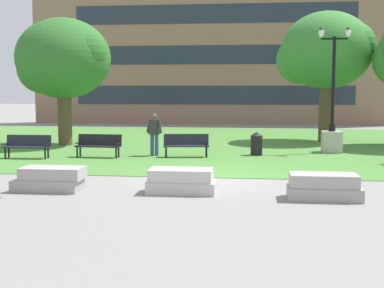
# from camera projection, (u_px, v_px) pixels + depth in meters

# --- Properties ---
(ground_plane) EXTENTS (140.00, 140.00, 0.00)m
(ground_plane) POSITION_uv_depth(u_px,v_px,m) (212.00, 178.00, 16.42)
(ground_plane) COLOR gray
(grass_lawn) EXTENTS (40.00, 20.00, 0.02)m
(grass_lawn) POSITION_uv_depth(u_px,v_px,m) (227.00, 144.00, 26.30)
(grass_lawn) COLOR #4C8438
(grass_lawn) RESTS_ON ground
(concrete_block_center) EXTENTS (1.87, 0.90, 0.64)m
(concrete_block_center) POSITION_uv_depth(u_px,v_px,m) (50.00, 179.00, 14.43)
(concrete_block_center) COLOR #9E9991
(concrete_block_center) RESTS_ON ground
(concrete_block_left) EXTENTS (1.80, 0.90, 0.64)m
(concrete_block_left) POSITION_uv_depth(u_px,v_px,m) (181.00, 181.00, 14.11)
(concrete_block_left) COLOR #BCB7B2
(concrete_block_left) RESTS_ON ground
(concrete_block_right) EXTENTS (1.80, 0.90, 0.64)m
(concrete_block_right) POSITION_uv_depth(u_px,v_px,m) (324.00, 187.00, 13.30)
(concrete_block_right) COLOR #9E9991
(concrete_block_right) RESTS_ON ground
(park_bench_near_right) EXTENTS (1.86, 0.77, 0.90)m
(park_bench_near_right) POSITION_uv_depth(u_px,v_px,m) (186.00, 144.00, 21.28)
(park_bench_near_right) COLOR #1E232D
(park_bench_near_right) RESTS_ON grass_lawn
(park_bench_far_left) EXTENTS (1.81, 0.57, 0.90)m
(park_bench_far_left) POSITION_uv_depth(u_px,v_px,m) (28.00, 145.00, 20.88)
(park_bench_far_left) COLOR #1E232D
(park_bench_far_left) RESTS_ON grass_lawn
(park_bench_far_right) EXTENTS (1.83, 0.64, 0.90)m
(park_bench_far_right) POSITION_uv_depth(u_px,v_px,m) (99.00, 144.00, 21.17)
(park_bench_far_right) COLOR black
(park_bench_far_right) RESTS_ON grass_lawn
(lamp_post_left) EXTENTS (1.32, 0.80, 5.28)m
(lamp_post_left) POSITION_uv_depth(u_px,v_px,m) (332.00, 127.00, 22.68)
(lamp_post_left) COLOR #ADA89E
(lamp_post_left) RESTS_ON grass_lawn
(tree_near_left) EXTENTS (4.82, 4.59, 6.59)m
(tree_near_left) POSITION_uv_depth(u_px,v_px,m) (326.00, 52.00, 27.13)
(tree_near_left) COLOR brown
(tree_near_left) RESTS_ON grass_lawn
(tree_far_left) EXTENTS (4.68, 4.46, 6.03)m
(tree_far_left) POSITION_uv_depth(u_px,v_px,m) (62.00, 60.00, 25.30)
(tree_far_left) COLOR brown
(tree_far_left) RESTS_ON grass_lawn
(trash_bin) EXTENTS (0.49, 0.49, 0.96)m
(trash_bin) POSITION_uv_depth(u_px,v_px,m) (257.00, 143.00, 21.81)
(trash_bin) COLOR black
(trash_bin) RESTS_ON grass_lawn
(person_bystander_near_lawn) EXTENTS (0.73, 0.41, 1.71)m
(person_bystander_near_lawn) POSITION_uv_depth(u_px,v_px,m) (154.00, 132.00, 21.63)
(person_bystander_near_lawn) COLOR #384C7A
(person_bystander_near_lawn) RESTS_ON grass_lawn
(building_facade_distant) EXTENTS (27.84, 1.03, 11.21)m
(building_facade_distant) POSITION_uv_depth(u_px,v_px,m) (213.00, 50.00, 40.23)
(building_facade_distant) COLOR #8E6B56
(building_facade_distant) RESTS_ON ground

